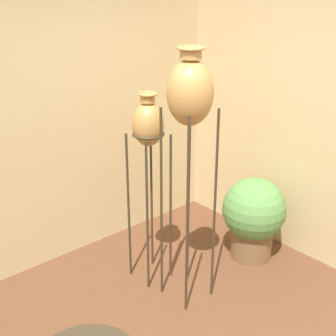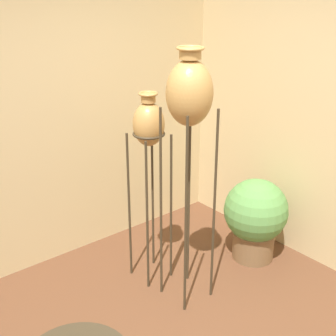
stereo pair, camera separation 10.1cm
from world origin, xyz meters
name	(u,v)px [view 2 (the right image)]	position (x,y,z in m)	size (l,w,h in m)	color
wall_back	(32,117)	(0.00, 1.90, 1.35)	(7.74, 0.06, 2.70)	#D1B784
vase_stand_tall	(189,98)	(0.64, 0.70, 1.64)	(0.33, 0.33, 1.98)	#382D1E
vase_stand_medium	(149,131)	(0.58, 1.09, 1.31)	(0.27, 0.27, 1.61)	#382D1E
potted_plant	(255,216)	(1.48, 0.71, 0.42)	(0.57, 0.57, 0.77)	brown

